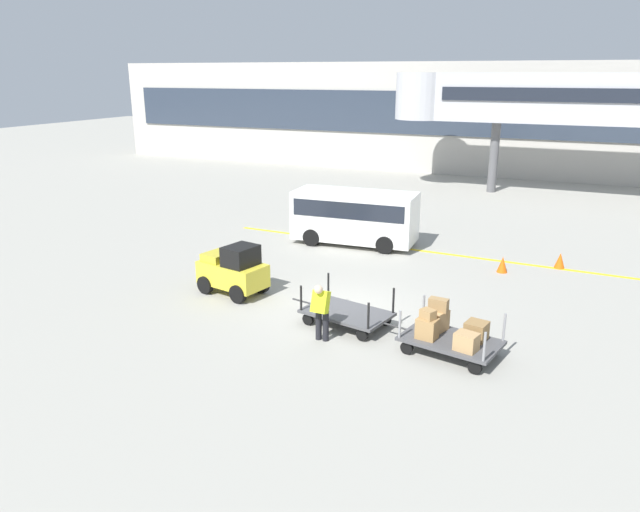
# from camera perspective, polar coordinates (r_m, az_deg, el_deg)

# --- Properties ---
(ground_plane) EXTENTS (120.00, 120.00, 0.00)m
(ground_plane) POSITION_cam_1_polar(r_m,az_deg,el_deg) (17.21, 2.11, -5.25)
(ground_plane) COLOR #9E9B91
(apron_lead_line) EXTENTS (19.52, 0.96, 0.01)m
(apron_lead_line) POSITION_cam_1_polar(r_m,az_deg,el_deg) (22.79, 13.74, -0.04)
(apron_lead_line) COLOR yellow
(apron_lead_line) RESTS_ON ground_plane
(terminal_building) EXTENTS (57.14, 2.51, 7.24)m
(terminal_building) POSITION_cam_1_polar(r_m,az_deg,el_deg) (41.29, 16.07, 12.48)
(terminal_building) COLOR #BCB7AD
(terminal_building) RESTS_ON ground_plane
(jet_bridge) EXTENTS (18.59, 3.00, 6.55)m
(jet_bridge) POSITION_cam_1_polar(r_m,az_deg,el_deg) (34.85, 21.48, 13.82)
(jet_bridge) COLOR #B7B7BC
(jet_bridge) RESTS_ON ground_plane
(baggage_tug) EXTENTS (2.28, 1.59, 1.58)m
(baggage_tug) POSITION_cam_1_polar(r_m,az_deg,el_deg) (18.45, -8.30, -1.36)
(baggage_tug) COLOR gold
(baggage_tug) RESTS_ON ground_plane
(baggage_cart_lead) EXTENTS (3.08, 1.84, 1.10)m
(baggage_cart_lead) POSITION_cam_1_polar(r_m,az_deg,el_deg) (16.15, 2.56, -5.48)
(baggage_cart_lead) COLOR #4C4C4F
(baggage_cart_lead) RESTS_ON ground_plane
(baggage_cart_middle) EXTENTS (3.08, 1.84, 1.24)m
(baggage_cart_middle) POSITION_cam_1_polar(r_m,az_deg,el_deg) (14.82, 12.33, -7.18)
(baggage_cart_middle) COLOR #4C4C4F
(baggage_cart_middle) RESTS_ON ground_plane
(baggage_handler) EXTENTS (0.41, 0.44, 1.56)m
(baggage_handler) POSITION_cam_1_polar(r_m,az_deg,el_deg) (15.00, 0.09, -5.14)
(baggage_handler) COLOR black
(baggage_handler) RESTS_ON ground_plane
(shuttle_van) EXTENTS (4.90, 2.18, 2.10)m
(shuttle_van) POSITION_cam_1_polar(r_m,az_deg,el_deg) (23.54, 3.35, 4.08)
(shuttle_van) COLOR white
(shuttle_van) RESTS_ON ground_plane
(safety_cone_near) EXTENTS (0.36, 0.36, 0.55)m
(safety_cone_near) POSITION_cam_1_polar(r_m,az_deg,el_deg) (22.39, 22.01, -0.41)
(safety_cone_near) COLOR #EA590F
(safety_cone_near) RESTS_ON ground_plane
(safety_cone_far) EXTENTS (0.36, 0.36, 0.55)m
(safety_cone_far) POSITION_cam_1_polar(r_m,az_deg,el_deg) (21.28, 17.08, -0.78)
(safety_cone_far) COLOR #EA590F
(safety_cone_far) RESTS_ON ground_plane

